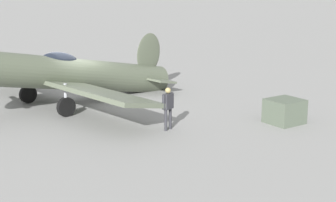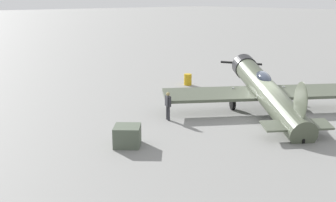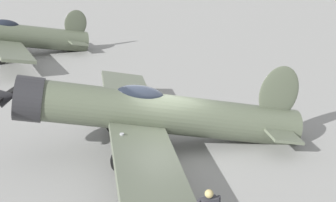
{
  "view_description": "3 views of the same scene",
  "coord_description": "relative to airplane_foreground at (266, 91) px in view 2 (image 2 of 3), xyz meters",
  "views": [
    {
      "loc": [
        8.82,
        -20.62,
        5.36
      ],
      "look_at": [
        4.82,
        -3.26,
        1.1
      ],
      "focal_mm": 53.44,
      "sensor_mm": 36.0,
      "label": 1
    },
    {
      "loc": [
        20.01,
        14.02,
        6.77
      ],
      "look_at": [
        4.82,
        -3.26,
        1.1
      ],
      "focal_mm": 45.59,
      "sensor_mm": 36.0,
      "label": 2
    },
    {
      "loc": [
        11.07,
        -10.57,
        7.17
      ],
      "look_at": [
        -0.0,
        0.0,
        1.8
      ],
      "focal_mm": 49.59,
      "sensor_mm": 36.0,
      "label": 3
    }
  ],
  "objects": [
    {
      "name": "ground_plane",
      "position": [
        0.29,
        0.43,
        -1.36
      ],
      "size": [
        400.0,
        400.0,
        0.0
      ],
      "primitive_type": "plane",
      "color": "gray"
    },
    {
      "name": "airplane_foreground",
      "position": [
        0.0,
        0.0,
        0.0
      ],
      "size": [
        10.88,
        10.3,
        3.27
      ],
      "rotation": [
        0.0,
        0.0,
        4.12
      ],
      "color": "#4C5442",
      "rests_on": "ground_plane"
    },
    {
      "name": "ground_crew_mechanic",
      "position": [
        5.1,
        -2.83,
        -0.39
      ],
      "size": [
        0.37,
        0.58,
        1.6
      ],
      "rotation": [
        0.0,
        0.0,
        5.9
      ],
      "color": "#2D2D33",
      "rests_on": "ground_plane"
    },
    {
      "name": "equipment_crate",
      "position": [
        9.3,
        -0.92,
        -0.89
      ],
      "size": [
        1.74,
        1.75,
        0.95
      ],
      "rotation": [
        0.0,
        0.0,
        0.83
      ],
      "color": "#4C5647",
      "rests_on": "ground_plane"
    },
    {
      "name": "fuel_drum",
      "position": [
        -2.46,
        -9.09,
        -0.93
      ],
      "size": [
        0.63,
        0.63,
        0.88
      ],
      "color": "gold",
      "rests_on": "ground_plane"
    }
  ]
}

